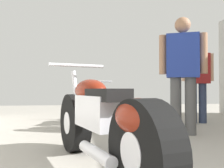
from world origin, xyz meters
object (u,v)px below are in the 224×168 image
at_px(motorcycle_maroon_cruiser, 101,122).
at_px(motorcycle_black_naked, 92,106).
at_px(mechanic_in_blue, 183,68).
at_px(mechanic_with_helmet, 198,73).

distance_m(motorcycle_maroon_cruiser, motorcycle_black_naked, 2.76).
bearing_deg(motorcycle_black_naked, mechanic_in_blue, -44.36).
relative_size(motorcycle_maroon_cruiser, motorcycle_black_naked, 1.09).
bearing_deg(motorcycle_maroon_cruiser, motorcycle_black_naked, 87.74).
relative_size(motorcycle_maroon_cruiser, mechanic_in_blue, 1.13).
bearing_deg(mechanic_with_helmet, motorcycle_black_naked, 177.92).
relative_size(motorcycle_black_naked, mechanic_in_blue, 1.03).
bearing_deg(mechanic_with_helmet, mechanic_in_blue, -125.52).
relative_size(motorcycle_black_naked, mechanic_with_helmet, 1.09).
xyz_separation_m(motorcycle_maroon_cruiser, mechanic_with_helmet, (2.23, 2.68, 0.60)).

